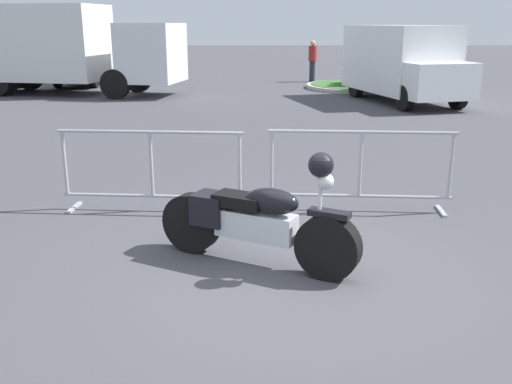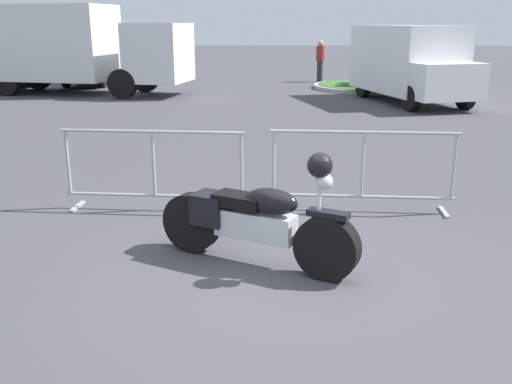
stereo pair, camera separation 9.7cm
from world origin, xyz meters
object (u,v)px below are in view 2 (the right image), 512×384
crowd_barrier_near (154,169)px  parked_car_white (28,66)px  crowd_barrier_far (362,170)px  box_truck (65,46)px  delivery_van (409,62)px  parked_car_black (93,66)px  motorcycle (255,220)px  pedestrian (320,59)px

crowd_barrier_near → parked_car_white: bearing=116.8°
crowd_barrier_far → box_truck: size_ratio=0.30×
crowd_barrier_near → crowd_barrier_far: 2.70m
box_truck → crowd_barrier_near: bearing=-56.6°
crowd_barrier_near → delivery_van: (5.87, 10.86, 0.68)m
parked_car_black → crowd_barrier_far: bearing=-152.3°
parked_car_white → motorcycle: bearing=-151.3°
crowd_barrier_near → crowd_barrier_far: size_ratio=1.00×
pedestrian → crowd_barrier_near: bearing=-114.7°
delivery_van → pedestrian: (-2.15, 6.38, -0.32)m
crowd_barrier_far → delivery_van: (3.16, 10.86, 0.68)m
crowd_barrier_far → parked_car_black: 18.08m
delivery_van → parked_car_black: bearing=-129.4°
motorcycle → box_truck: size_ratio=0.25×
crowd_barrier_near → parked_car_white: 18.19m
crowd_barrier_far → parked_car_white: size_ratio=0.58×
motorcycle → parked_car_black: 19.11m
crowd_barrier_near → delivery_van: bearing=61.6°
box_truck → parked_car_white: 4.41m
crowd_barrier_far → box_truck: bearing=122.3°
crowd_barrier_near → parked_car_white: (-8.19, 16.24, 0.15)m
crowd_barrier_near → parked_car_black: 17.02m
parked_car_black → delivery_van: bearing=-114.1°
parked_car_black → crowd_barrier_near: bearing=-160.4°
crowd_barrier_far → motorcycle: bearing=-127.9°
parked_car_white → pedestrian: size_ratio=2.46×
crowd_barrier_far → delivery_van: bearing=73.8°
motorcycle → parked_car_black: size_ratio=0.49×
crowd_barrier_near → delivery_van: size_ratio=0.45×
crowd_barrier_near → box_truck: size_ratio=0.30×
box_truck → delivery_van: (11.33, -2.04, -0.39)m
motorcycle → pedestrian: size_ratio=1.20×
parked_car_white → crowd_barrier_far: bearing=-145.4°
parked_car_white → pedestrian: bearing=-84.4°
crowd_barrier_near → parked_car_white: parked_car_white is taller
delivery_van → parked_car_black: delivery_van is taller
box_truck → delivery_van: size_ratio=1.50×
crowd_barrier_near → box_truck: (-5.46, 12.91, 1.08)m
box_truck → pedestrian: 10.18m
box_truck → parked_car_black: 3.34m
crowd_barrier_near → parked_car_black: (-5.48, 16.11, 0.15)m
motorcycle → pedestrian: pedestrian is taller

